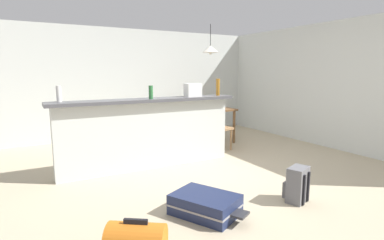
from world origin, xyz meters
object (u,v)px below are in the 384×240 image
at_px(grocery_bag, 193,90).
at_px(dining_table, 206,113).
at_px(suitcase_flat_navy, 205,205).
at_px(bottle_white, 59,94).
at_px(pendant_lamp, 210,49).
at_px(bottle_amber, 218,87).
at_px(bottle_green, 151,92).
at_px(dining_chair_near_partition, 217,123).
at_px(dining_chair_far_side, 198,116).
at_px(backpack_grey, 297,185).

distance_m(grocery_bag, dining_table, 1.54).
bearing_deg(suitcase_flat_navy, dining_table, 58.25).
bearing_deg(bottle_white, pendant_lamp, 17.89).
distance_m(bottle_amber, pendant_lamp, 1.43).
relative_size(bottle_green, dining_chair_near_partition, 0.22).
distance_m(bottle_amber, dining_table, 1.31).
bearing_deg(suitcase_flat_navy, dining_chair_far_side, 60.99).
distance_m(dining_chair_far_side, suitcase_flat_navy, 3.93).
distance_m(grocery_bag, dining_chair_far_side, 2.02).
xyz_separation_m(dining_table, backpack_grey, (-0.68, -3.15, -0.44)).
bearing_deg(grocery_bag, dining_chair_far_side, 57.02).
bearing_deg(bottle_green, suitcase_flat_navy, -92.81).
relative_size(dining_table, backpack_grey, 2.62).
bearing_deg(dining_table, suitcase_flat_navy, -121.75).
bearing_deg(suitcase_flat_navy, bottle_amber, 53.26).
xyz_separation_m(bottle_white, suitcase_flat_navy, (1.20, -1.93, -1.11)).
height_order(dining_chair_near_partition, pendant_lamp, pendant_lamp).
relative_size(dining_chair_far_side, pendant_lamp, 1.50).
xyz_separation_m(pendant_lamp, suitcase_flat_navy, (-1.90, -2.93, -1.88)).
bearing_deg(bottle_amber, pendant_lamp, 64.12).
relative_size(bottle_green, suitcase_flat_navy, 0.23).
bearing_deg(bottle_white, backpack_grey, -43.10).
bearing_deg(bottle_amber, dining_chair_far_side, 71.57).
xyz_separation_m(bottle_amber, dining_chair_far_side, (0.53, 1.59, -0.74)).
xyz_separation_m(grocery_bag, dining_chair_near_partition, (0.81, 0.48, -0.71)).
xyz_separation_m(bottle_white, dining_chair_near_partition, (2.87, 0.38, -0.71)).
height_order(bottle_white, suitcase_flat_navy, bottle_white).
relative_size(bottle_white, dining_table, 0.20).
bearing_deg(backpack_grey, bottle_green, 117.51).
distance_m(bottle_green, grocery_bag, 0.79).
xyz_separation_m(bottle_amber, dining_table, (0.43, 1.08, -0.61)).
height_order(grocery_bag, dining_table, grocery_bag).
height_order(bottle_amber, backpack_grey, bottle_amber).
distance_m(bottle_amber, suitcase_flat_navy, 2.56).
bearing_deg(pendant_lamp, dining_chair_far_side, 90.52).
relative_size(dining_table, suitcase_flat_navy, 1.24).
relative_size(dining_chair_near_partition, pendant_lamp, 1.50).
bearing_deg(backpack_grey, dining_chair_far_side, 78.04).
bearing_deg(bottle_green, bottle_white, 172.02).
xyz_separation_m(dining_chair_near_partition, dining_chair_far_side, (0.22, 1.11, 0.00)).
xyz_separation_m(grocery_bag, pendant_lamp, (1.03, 1.10, 0.77)).
relative_size(dining_table, pendant_lamp, 1.78).
height_order(dining_chair_near_partition, backpack_grey, dining_chair_near_partition).
relative_size(bottle_green, bottle_amber, 0.70).
distance_m(grocery_bag, pendant_lamp, 1.69).
bearing_deg(bottle_amber, suitcase_flat_navy, -126.74).
height_order(bottle_white, bottle_green, bottle_white).
height_order(bottle_white, backpack_grey, bottle_white).
relative_size(bottle_white, bottle_amber, 0.76).
xyz_separation_m(bottle_green, grocery_bag, (0.78, 0.08, 0.01)).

